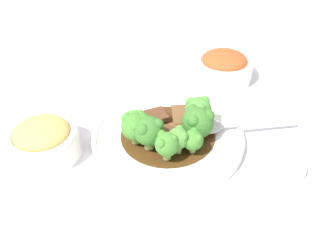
{
  "coord_description": "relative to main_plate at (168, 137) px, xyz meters",
  "views": [
    {
      "loc": [
        0.01,
        -0.51,
        0.45
      ],
      "look_at": [
        0.0,
        0.0,
        0.03
      ],
      "focal_mm": 42.0,
      "sensor_mm": 36.0,
      "label": 1
    }
  ],
  "objects": [
    {
      "name": "broccoli_floret_1",
      "position": [
        -0.05,
        -0.02,
        0.04
      ],
      "size": [
        0.05,
        0.05,
        0.05
      ],
      "color": "#8EB756",
      "rests_on": "main_plate"
    },
    {
      "name": "sauce_dish",
      "position": [
        0.19,
        -0.06,
        -0.0
      ],
      "size": [
        0.06,
        0.06,
        0.01
      ],
      "color": "white",
      "rests_on": "ground_plane"
    },
    {
      "name": "broccoli_floret_2",
      "position": [
        0.04,
        -0.04,
        0.03
      ],
      "size": [
        0.03,
        0.03,
        0.04
      ],
      "color": "#7FA84C",
      "rests_on": "main_plate"
    },
    {
      "name": "ground_plane",
      "position": [
        0.0,
        0.0,
        -0.01
      ],
      "size": [
        4.0,
        4.0,
        0.0
      ],
      "primitive_type": "plane",
      "color": "silver"
    },
    {
      "name": "broccoli_floret_6",
      "position": [
        -0.03,
        -0.04,
        0.04
      ],
      "size": [
        0.05,
        0.05,
        0.06
      ],
      "color": "#8EB756",
      "rests_on": "main_plate"
    },
    {
      "name": "main_plate",
      "position": [
        0.0,
        0.0,
        0.0
      ],
      "size": [
        0.26,
        0.26,
        0.02
      ],
      "color": "white",
      "rests_on": "ground_plane"
    },
    {
      "name": "side_bowl_kimchi",
      "position": [
        0.11,
        0.21,
        0.02
      ],
      "size": [
        0.12,
        0.12,
        0.06
      ],
      "color": "white",
      "rests_on": "ground_plane"
    },
    {
      "name": "broccoli_floret_7",
      "position": [
        0.05,
        0.02,
        0.04
      ],
      "size": [
        0.05,
        0.05,
        0.06
      ],
      "color": "#7FA84C",
      "rests_on": "main_plate"
    },
    {
      "name": "beef_strip_0",
      "position": [
        0.03,
        0.04,
        0.01
      ],
      "size": [
        0.04,
        0.06,
        0.01
      ],
      "color": "brown",
      "rests_on": "main_plate"
    },
    {
      "name": "broccoli_floret_3",
      "position": [
        -0.0,
        -0.06,
        0.04
      ],
      "size": [
        0.04,
        0.04,
        0.05
      ],
      "color": "#7FA84C",
      "rests_on": "main_plate"
    },
    {
      "name": "beef_strip_3",
      "position": [
        0.02,
        0.01,
        0.01
      ],
      "size": [
        0.06,
        0.05,
        0.01
      ],
      "color": "brown",
      "rests_on": "main_plate"
    },
    {
      "name": "beef_strip_1",
      "position": [
        -0.03,
        -0.0,
        0.02
      ],
      "size": [
        0.06,
        0.06,
        0.01
      ],
      "color": "brown",
      "rests_on": "main_plate"
    },
    {
      "name": "paper_napkin",
      "position": [
        0.04,
        -0.21,
        -0.01
      ],
      "size": [
        0.11,
        0.12,
        0.01
      ],
      "color": "silver",
      "rests_on": "ground_plane"
    },
    {
      "name": "beef_strip_2",
      "position": [
        -0.0,
        -0.02,
        0.02
      ],
      "size": [
        0.06,
        0.05,
        0.02
      ],
      "color": "#56331E",
      "rests_on": "main_plate"
    },
    {
      "name": "side_bowl_appetizer",
      "position": [
        -0.2,
        -0.04,
        0.02
      ],
      "size": [
        0.12,
        0.12,
        0.06
      ],
      "color": "white",
      "rests_on": "ground_plane"
    },
    {
      "name": "serving_spoon",
      "position": [
        0.08,
        0.01,
        0.02
      ],
      "size": [
        0.19,
        0.05,
        0.01
      ],
      "color": "#B7B7BC",
      "rests_on": "main_plate"
    },
    {
      "name": "beef_strip_4",
      "position": [
        -0.03,
        0.04,
        0.01
      ],
      "size": [
        0.07,
        0.06,
        0.01
      ],
      "color": "#56331E",
      "rests_on": "main_plate"
    },
    {
      "name": "broccoli_floret_0",
      "position": [
        0.05,
        -0.01,
        0.04
      ],
      "size": [
        0.05,
        0.05,
        0.06
      ],
      "color": "#8EB756",
      "rests_on": "main_plate"
    },
    {
      "name": "broccoli_floret_5",
      "position": [
        0.02,
        -0.05,
        0.04
      ],
      "size": [
        0.04,
        0.04,
        0.05
      ],
      "color": "#7FA84C",
      "rests_on": "main_plate"
    },
    {
      "name": "broccoli_floret_4",
      "position": [
        -0.06,
        -0.0,
        0.04
      ],
      "size": [
        0.04,
        0.04,
        0.04
      ],
      "color": "#7FA84C",
      "rests_on": "main_plate"
    }
  ]
}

